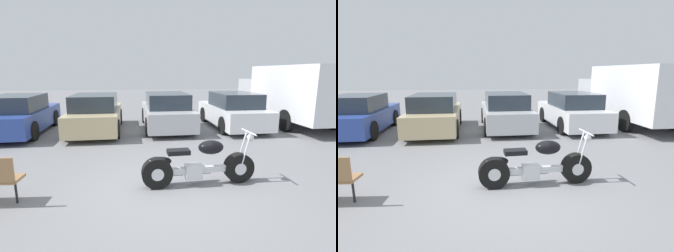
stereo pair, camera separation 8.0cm
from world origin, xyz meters
TOP-DOWN VIEW (x-y plane):
  - ground_plane at (0.00, 0.00)m, footprint 60.00×60.00m
  - motorcycle at (0.50, 0.08)m, footprint 2.33×0.62m
  - parked_car_blue at (-4.87, 5.46)m, footprint 1.83×4.16m
  - parked_car_champagne at (-2.13, 5.39)m, footprint 1.83×4.16m
  - parked_car_silver at (0.61, 5.62)m, footprint 1.83×4.16m
  - parked_car_white at (3.35, 5.44)m, footprint 1.83×4.16m
  - delivery_truck at (6.16, 5.68)m, footprint 2.35×6.24m

SIDE VIEW (x-z plane):
  - ground_plane at x=0.00m, z-range 0.00..0.00m
  - motorcycle at x=0.50m, z-range -0.12..0.95m
  - parked_car_blue at x=-4.87m, z-range -0.04..1.40m
  - parked_car_champagne at x=-2.13m, z-range -0.04..1.40m
  - parked_car_silver at x=0.61m, z-range -0.04..1.40m
  - parked_car_white at x=3.35m, z-range -0.04..1.40m
  - delivery_truck at x=6.16m, z-range 0.14..2.65m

